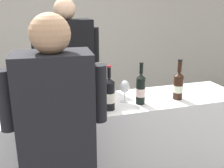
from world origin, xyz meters
The scene contains 13 objects.
wall_back centered at (0.00, 2.60, 1.40)m, with size 8.00×0.10×2.80m, color beige.
counter centered at (0.00, 0.00, 0.48)m, with size 2.48×0.51×0.97m, color white.
wine_bottle_0 centered at (-0.26, -0.01, 1.08)m, with size 0.08×0.08×0.31m.
wine_bottle_1 centered at (0.67, -0.09, 1.08)m, with size 0.08×0.08×0.33m.
wine_bottle_2 centered at (-0.35, 0.11, 1.08)m, with size 0.07×0.07×0.32m.
wine_bottle_3 centered at (-0.23, -0.13, 1.10)m, with size 0.07×0.07×0.35m.
wine_bottle_4 centered at (-0.54, -0.07, 1.07)m, with size 0.09×0.09×0.30m.
wine_bottle_5 centered at (0.34, -0.09, 1.09)m, with size 0.07×0.07×0.33m.
wine_bottle_7 centered at (0.08, -0.13, 1.08)m, with size 0.08×0.08×0.33m.
wine_bottle_8 centered at (-0.40, -0.15, 1.08)m, with size 0.07×0.07×0.31m.
wine_bottle_9 centered at (-0.14, 0.12, 1.08)m, with size 0.08×0.08×0.33m.
wine_glass centered at (0.24, -0.02, 1.08)m, with size 0.08×0.08×0.17m.
person_server centered at (-0.13, 0.54, 0.85)m, with size 0.61×0.26×1.76m.
Camera 1 is at (-0.45, -1.87, 1.74)m, focal length 42.67 mm.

